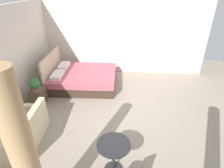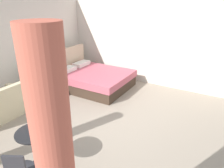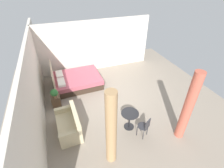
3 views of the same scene
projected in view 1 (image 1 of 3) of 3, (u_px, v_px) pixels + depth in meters
name	position (u px, v px, depth m)	size (l,w,h in m)	color
ground_plane	(122.00, 115.00, 5.16)	(8.85, 9.15, 0.02)	gray
wall_back	(2.00, 66.00, 4.68)	(8.85, 0.12, 2.76)	silver
wall_right	(125.00, 38.00, 7.05)	(0.12, 6.15, 2.76)	silver
bed	(82.00, 78.00, 6.51)	(1.83, 2.26, 1.16)	#38281E
couch	(23.00, 133.00, 4.11)	(1.40, 0.77, 0.81)	beige
nightstand	(39.00, 96.00, 5.55)	(0.47, 0.36, 0.49)	brown
potted_plant	(34.00, 84.00, 5.24)	(0.30, 0.30, 0.40)	brown
balcony_table	(114.00, 153.00, 3.40)	(0.62, 0.62, 0.70)	black
curtain_right	(26.00, 163.00, 2.27)	(0.30, 0.30, 2.57)	tan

